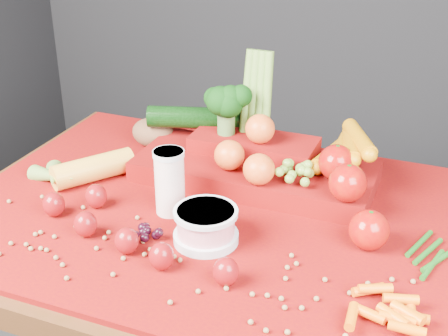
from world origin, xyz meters
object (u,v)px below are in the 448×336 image
at_px(yogurt_bowl, 206,225).
at_px(milk_glass, 170,180).
at_px(table, 220,255).
at_px(produce_mound, 265,157).

bearing_deg(yogurt_bowl, milk_glass, 146.37).
bearing_deg(table, produce_mound, 75.13).
bearing_deg(table, milk_glass, -156.74).
distance_m(table, milk_glass, 0.21).
distance_m(milk_glass, produce_mound, 0.24).
distance_m(table, yogurt_bowl, 0.18).
height_order(table, yogurt_bowl, yogurt_bowl).
height_order(milk_glass, yogurt_bowl, milk_glass).
bearing_deg(milk_glass, produce_mound, 55.85).
bearing_deg(yogurt_bowl, produce_mound, 84.70).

